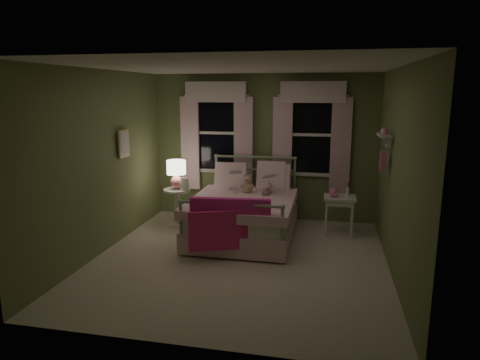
% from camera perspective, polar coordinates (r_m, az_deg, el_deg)
% --- Properties ---
extents(room_shell, '(4.20, 4.20, 4.20)m').
position_cam_1_polar(room_shell, '(5.67, -0.09, 1.64)').
color(room_shell, beige).
rests_on(room_shell, ground).
extents(bed, '(1.58, 2.04, 1.18)m').
position_cam_1_polar(bed, '(6.83, 0.63, -4.56)').
color(bed, white).
rests_on(bed, ground).
extents(pink_throw, '(1.10, 0.42, 0.71)m').
position_cam_1_polar(pink_throw, '(5.81, -1.37, -5.11)').
color(pink_throw, '#D92A8C').
rests_on(pink_throw, bed).
extents(child_left, '(0.28, 0.22, 0.66)m').
position_cam_1_polar(child_left, '(7.17, -0.93, 0.57)').
color(child_left, '#F7D1DD').
rests_on(child_left, bed).
extents(child_right, '(0.37, 0.30, 0.72)m').
position_cam_1_polar(child_right, '(7.07, 3.50, 0.61)').
color(child_right, '#F7D1DD').
rests_on(child_right, bed).
extents(book_left, '(0.22, 0.17, 0.26)m').
position_cam_1_polar(book_left, '(6.92, -1.39, 0.66)').
color(book_left, beige).
rests_on(book_left, child_left).
extents(book_right, '(0.23, 0.19, 0.26)m').
position_cam_1_polar(book_right, '(6.83, 3.19, 0.12)').
color(book_right, beige).
rests_on(book_right, child_right).
extents(teddy_bear, '(0.23, 0.19, 0.31)m').
position_cam_1_polar(teddy_bear, '(6.99, 1.03, -0.66)').
color(teddy_bear, tan).
rests_on(teddy_bear, bed).
extents(nightstand_left, '(0.46, 0.46, 0.65)m').
position_cam_1_polar(nightstand_left, '(7.46, -8.36, -2.93)').
color(nightstand_left, white).
rests_on(nightstand_left, ground).
extents(table_lamp, '(0.32, 0.32, 0.49)m').
position_cam_1_polar(table_lamp, '(7.34, -8.48, 1.12)').
color(table_lamp, pink).
rests_on(table_lamp, nightstand_left).
extents(book_nightstand, '(0.22, 0.26, 0.02)m').
position_cam_1_polar(book_nightstand, '(7.29, -7.89, -1.32)').
color(book_nightstand, beige).
rests_on(book_nightstand, nightstand_left).
extents(nightstand_right, '(0.50, 0.40, 0.64)m').
position_cam_1_polar(nightstand_right, '(7.03, 13.13, -2.93)').
color(nightstand_right, white).
rests_on(nightstand_right, ground).
extents(pink_toy, '(0.14, 0.18, 0.14)m').
position_cam_1_polar(pink_toy, '(6.98, 12.37, -1.65)').
color(pink_toy, pink).
rests_on(pink_toy, nightstand_right).
extents(bud_vase, '(0.06, 0.06, 0.28)m').
position_cam_1_polar(bud_vase, '(7.02, 14.19, -0.98)').
color(bud_vase, white).
rests_on(bud_vase, nightstand_right).
extents(window_left, '(1.34, 0.13, 1.96)m').
position_cam_1_polar(window_left, '(7.78, -3.16, 6.80)').
color(window_left, black).
rests_on(window_left, room_shell).
extents(window_right, '(1.34, 0.13, 1.96)m').
position_cam_1_polar(window_right, '(7.53, 9.53, 6.48)').
color(window_right, black).
rests_on(window_right, room_shell).
extents(wall_shelf, '(0.15, 0.50, 0.60)m').
position_cam_1_polar(wall_shelf, '(6.26, 18.62, 4.05)').
color(wall_shelf, white).
rests_on(wall_shelf, room_shell).
extents(framed_picture, '(0.03, 0.32, 0.42)m').
position_cam_1_polar(framed_picture, '(6.85, -15.22, 4.69)').
color(framed_picture, beige).
rests_on(framed_picture, room_shell).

